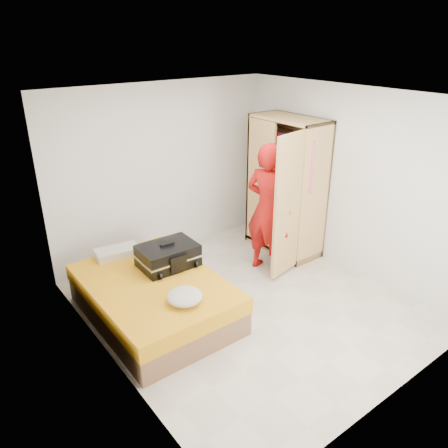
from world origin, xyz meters
TOP-DOWN VIEW (x-y plane):
  - room at (0.00, 0.00)m, footprint 4.00×4.02m
  - bed at (-1.05, 0.52)m, footprint 1.42×2.02m
  - wardrobe at (1.45, 0.85)m, footprint 1.16×1.29m
  - person at (0.83, 0.57)m, footprint 0.62×0.78m
  - suitcase at (-0.71, 0.73)m, footprint 0.74×0.56m
  - round_cushion at (-0.99, -0.10)m, footprint 0.39×0.39m
  - pillow at (-1.11, 1.37)m, footprint 0.60×0.36m

SIDE VIEW (x-z plane):
  - bed at x=-1.05m, z-range 0.00..0.50m
  - pillow at x=-1.11m, z-range 0.50..0.60m
  - round_cushion at x=-0.99m, z-range 0.50..0.65m
  - suitcase at x=-0.71m, z-range 0.48..0.80m
  - person at x=0.83m, z-range 0.00..1.89m
  - wardrobe at x=1.45m, z-range -0.05..2.05m
  - room at x=0.00m, z-range 0.00..2.60m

